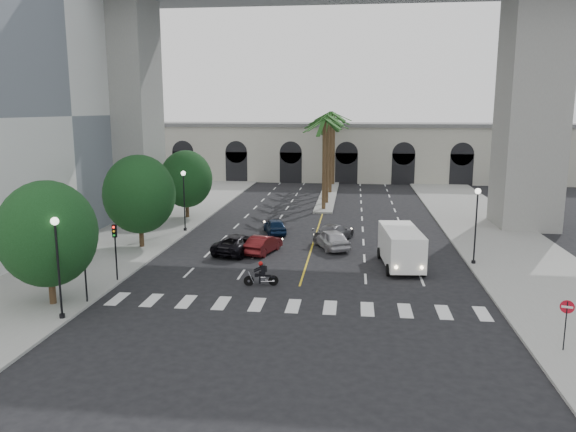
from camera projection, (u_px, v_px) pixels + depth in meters
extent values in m
plane|color=black|center=(296.00, 297.00, 32.00)|extent=(140.00, 140.00, 0.00)
cube|color=gray|center=(141.00, 233.00, 48.35)|extent=(8.00, 100.00, 0.15)
cube|color=gray|center=(502.00, 242.00, 44.88)|extent=(8.00, 100.00, 0.15)
cube|color=gray|center=(328.00, 195.00, 69.04)|extent=(2.00, 24.00, 0.20)
cube|color=beige|center=(334.00, 153.00, 84.89)|extent=(70.00, 10.00, 8.00)
cube|color=slate|center=(334.00, 125.00, 84.09)|extent=(71.00, 10.50, 0.50)
cube|color=gray|center=(531.00, 111.00, 49.36)|extent=(5.00, 6.00, 20.80)
cube|color=gray|center=(128.00, 111.00, 53.64)|extent=(5.00, 6.00, 20.80)
cylinder|color=#47331E|center=(324.00, 166.00, 58.42)|extent=(0.40, 0.40, 9.50)
cylinder|color=#47331E|center=(327.00, 161.00, 62.28)|extent=(0.40, 0.40, 9.80)
cylinder|color=#47331E|center=(326.00, 160.00, 66.26)|extent=(0.40, 0.40, 9.30)
cylinder|color=#47331E|center=(331.00, 154.00, 70.05)|extent=(0.40, 0.40, 10.10)
cylinder|color=#47331E|center=(330.00, 153.00, 74.02)|extent=(0.40, 0.40, 9.60)
cylinder|color=#47331E|center=(333.00, 150.00, 77.86)|extent=(0.40, 0.40, 9.90)
cylinder|color=#382616|center=(52.00, 285.00, 30.35)|extent=(0.36, 0.36, 2.34)
ellipsoid|color=black|center=(48.00, 234.00, 29.82)|extent=(5.20, 5.20, 5.72)
cylinder|color=#382616|center=(141.00, 233.00, 43.02)|extent=(0.36, 0.36, 2.45)
ellipsoid|color=black|center=(139.00, 194.00, 42.46)|extent=(5.44, 5.44, 5.98)
cylinder|color=#382616|center=(187.00, 207.00, 54.75)|extent=(0.36, 0.36, 2.27)
ellipsoid|color=black|center=(186.00, 179.00, 54.23)|extent=(5.04, 5.04, 5.54)
cylinder|color=black|center=(62.00, 317.00, 28.40)|extent=(0.28, 0.28, 0.36)
cylinder|color=black|center=(59.00, 271.00, 27.95)|extent=(0.11, 0.11, 5.00)
sphere|color=white|center=(55.00, 221.00, 27.47)|extent=(0.40, 0.40, 0.40)
cylinder|color=black|center=(185.00, 230.00, 48.89)|extent=(0.28, 0.28, 0.36)
cylinder|color=black|center=(184.00, 203.00, 48.43)|extent=(0.11, 0.11, 5.00)
sphere|color=white|center=(183.00, 173.00, 47.95)|extent=(0.40, 0.40, 0.40)
cylinder|color=black|center=(473.00, 263.00, 38.45)|extent=(0.28, 0.28, 0.36)
cylinder|color=black|center=(476.00, 228.00, 37.99)|extent=(0.11, 0.11, 5.00)
sphere|color=white|center=(478.00, 191.00, 37.51)|extent=(0.40, 0.40, 0.40)
cylinder|color=black|center=(85.00, 273.00, 30.54)|extent=(0.10, 0.10, 3.50)
cube|color=black|center=(83.00, 247.00, 30.26)|extent=(0.25, 0.18, 0.80)
cylinder|color=black|center=(116.00, 255.00, 34.44)|extent=(0.10, 0.10, 3.50)
cube|color=black|center=(115.00, 231.00, 34.16)|extent=(0.25, 0.18, 0.80)
cylinder|color=black|center=(249.00, 281.00, 33.99)|extent=(0.63, 0.20, 0.62)
cylinder|color=black|center=(273.00, 280.00, 34.06)|extent=(0.63, 0.20, 0.62)
cube|color=silver|center=(262.00, 279.00, 34.01)|extent=(0.46, 0.35, 0.27)
cube|color=black|center=(259.00, 275.00, 33.95)|extent=(0.60, 0.32, 0.21)
cube|color=black|center=(267.00, 275.00, 33.98)|extent=(0.50, 0.32, 0.12)
cylinder|color=black|center=(252.00, 271.00, 33.89)|extent=(0.12, 0.57, 0.03)
cube|color=black|center=(263.00, 269.00, 33.90)|extent=(0.33, 0.43, 0.54)
cube|color=black|center=(266.00, 268.00, 33.89)|extent=(0.19, 0.33, 0.39)
sphere|color=#B40D0C|center=(261.00, 264.00, 33.82)|extent=(0.27, 0.27, 0.27)
imported|color=#B8B7BC|center=(331.00, 239.00, 43.01)|extent=(3.39, 4.80, 1.52)
imported|color=#511012|center=(263.00, 244.00, 41.66)|extent=(2.48, 4.37, 1.36)
imported|color=black|center=(239.00, 243.00, 41.75)|extent=(3.58, 5.53, 1.42)
imported|color=#5E5D61|center=(334.00, 232.00, 45.55)|extent=(3.62, 5.14, 1.38)
imported|color=#0D1F3E|center=(275.00, 226.00, 48.12)|extent=(2.66, 4.20, 1.33)
cube|color=white|center=(401.00, 246.00, 37.84)|extent=(2.82, 6.32, 2.28)
cube|color=black|center=(409.00, 252.00, 34.94)|extent=(2.12, 0.47, 0.97)
cylinder|color=black|center=(389.00, 270.00, 35.95)|extent=(0.39, 0.82, 0.80)
cylinder|color=black|center=(423.00, 270.00, 35.89)|extent=(0.39, 0.82, 0.80)
cylinder|color=black|center=(380.00, 253.00, 40.20)|extent=(0.39, 0.82, 0.80)
cylinder|color=black|center=(410.00, 253.00, 40.14)|extent=(0.39, 0.82, 0.80)
imported|color=black|center=(85.00, 252.00, 38.43)|extent=(0.62, 0.46, 1.55)
imported|color=black|center=(66.00, 250.00, 38.60)|extent=(0.90, 0.73, 1.73)
cylinder|color=black|center=(565.00, 328.00, 24.42)|extent=(0.06, 0.06, 2.39)
cylinder|color=#B00C1D|center=(567.00, 307.00, 24.24)|extent=(0.58, 0.20, 0.60)
cube|color=silver|center=(567.00, 307.00, 24.24)|extent=(0.44, 0.15, 0.10)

